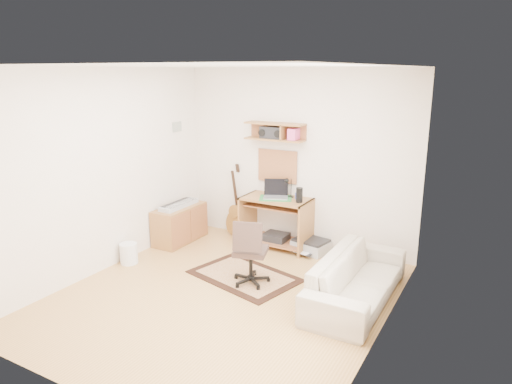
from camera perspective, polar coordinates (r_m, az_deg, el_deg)
The scene contains 22 objects.
floor at distance 5.59m, azimuth -4.01°, elevation -12.64°, with size 3.60×4.00×0.01m, color tan.
ceiling at distance 4.97m, azimuth -4.56°, elevation 15.20°, with size 3.60×4.00×0.01m, color white.
back_wall at distance 6.85m, azimuth 5.01°, elevation 4.04°, with size 3.60×0.01×2.60m, color white.
left_wall at distance 6.28m, azimuth -18.18°, elevation 2.40°, with size 0.01×4.00×2.60m, color white.
right_wall at distance 4.43m, azimuth 15.67°, elevation -2.38°, with size 0.01×4.00×2.60m, color white.
wall_shelf at distance 6.80m, azimuth 2.31°, elevation 7.42°, with size 0.90×0.25×0.26m, color #A16D38.
cork_board at distance 6.97m, azimuth 2.66°, elevation 3.19°, with size 0.64×0.03×0.49m, color #A87754.
wall_photo at distance 7.28m, azimuth -9.66°, elevation 7.88°, with size 0.02×0.20×0.15m, color #4C8CBF.
desk at distance 6.91m, azimuth 2.48°, elevation -3.74°, with size 1.00×0.55×0.75m, color #A16D38, non-canonical shape.
laptop at distance 6.75m, azimuth 2.44°, elevation 0.32°, with size 0.35×0.35×0.27m, color silver, non-canonical shape.
speaker at distance 6.57m, azimuth 5.34°, elevation -0.38°, with size 0.10×0.10×0.21m, color black.
desk_lamp at distance 6.81m, azimuth 4.33°, elevation 0.51°, with size 0.10×0.10×0.29m, color black, non-canonical shape.
pencil_cup at distance 6.76m, azimuth 5.08°, elevation -0.49°, with size 0.06×0.06×0.09m, color #3842A8.
boombox at distance 6.81m, azimuth 1.99°, elevation 7.27°, with size 0.34×0.16×0.18m, color black.
rug at distance 6.05m, azimuth -1.44°, elevation -10.24°, with size 1.32×0.88×0.02m, color #C8B486.
task_chair at distance 5.70m, azimuth -0.64°, elevation -7.23°, with size 0.44×0.44×0.86m, color #382821, non-canonical shape.
cabinet at distance 7.24m, azimuth -9.33°, elevation -3.88°, with size 0.40×0.90×0.55m, color #A16D38.
music_keyboard at distance 7.15m, azimuth -9.43°, elevation -1.56°, with size 0.22×0.71×0.06m, color #B2B5BA.
guitar at distance 7.35m, azimuth -2.73°, elevation -1.01°, with size 0.31×0.19×1.14m, color olive, non-canonical shape.
waste_basket at distance 6.62m, azimuth -15.33°, elevation -7.27°, with size 0.24×0.24×0.28m, color white.
printer at distance 6.84m, azimuth 6.75°, elevation -6.61°, with size 0.48×0.38×0.18m, color #A5A8AA.
sofa at distance 5.46m, azimuth 12.32°, elevation -9.45°, with size 1.82×0.53×0.71m, color #BBAB94.
Camera 1 is at (2.75, -4.14, 2.56)m, focal length 32.63 mm.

